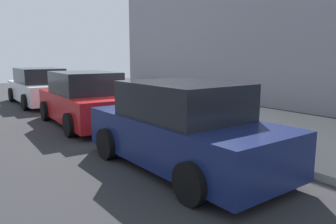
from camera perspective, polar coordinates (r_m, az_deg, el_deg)
ground_plane at (r=9.94m, az=-3.23°, el=-2.47°), size 40.00×40.00×0.00m
sidewalk_curb at (r=11.42m, az=7.45°, el=-0.58°), size 18.00×5.00×0.14m
suitcase_teal_0 at (r=7.84m, az=12.00°, el=-2.72°), size 0.51×0.27×0.83m
suitcase_red_1 at (r=8.19m, az=9.03°, el=-2.17°), size 0.39×0.22×0.81m
suitcase_maroon_2 at (r=8.61m, az=6.71°, el=-1.40°), size 0.51×0.23×0.67m
suitcase_silver_3 at (r=8.96m, az=4.09°, el=-0.84°), size 0.38×0.28×0.69m
suitcase_olive_4 at (r=9.35m, az=2.49°, el=-0.66°), size 0.35×0.26×0.75m
suitcase_black_5 at (r=9.66m, az=0.34°, el=-0.08°), size 0.39×0.25×0.68m
fire_hydrant at (r=10.36m, az=-1.99°, el=1.08°), size 0.39×0.21×0.77m
bollard_post at (r=10.86m, az=-4.65°, el=1.50°), size 0.14×0.14×0.82m
parked_car_navy_0 at (r=6.15m, az=2.54°, el=-2.86°), size 4.30×2.11×1.62m
parked_car_red_1 at (r=10.39m, az=-14.21°, el=2.02°), size 4.38×2.13×1.62m
parked_car_white_2 at (r=15.50m, az=-21.45°, el=4.04°), size 4.82×2.09×1.57m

